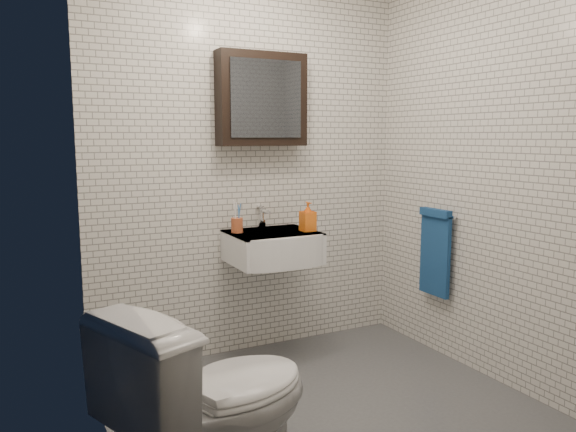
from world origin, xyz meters
The scene contains 9 objects.
ground centered at (0.00, 0.00, 0.01)m, with size 2.20×2.00×0.01m, color #484B4F.
room_shell centered at (0.00, 0.00, 1.47)m, with size 2.22×2.02×2.51m.
washbasin centered at (0.05, 0.73, 0.76)m, with size 0.55×0.50×0.20m.
faucet centered at (0.05, 0.93, 0.92)m, with size 0.06×0.20×0.15m.
mirror_cabinet centered at (0.05, 0.93, 1.70)m, with size 0.60×0.15×0.60m.
towel_rail centered at (1.04, 0.35, 0.72)m, with size 0.09×0.30×0.58m.
toothbrush_cup centered at (-0.16, 0.85, 0.90)m, with size 0.09×0.09×0.21m.
soap_bottle centered at (0.27, 0.69, 0.95)m, with size 0.09×0.09×0.19m, color #DB5317.
toilet centered at (-0.80, -0.51, 0.43)m, with size 0.48×0.84×0.86m, color silver.
Camera 1 is at (-1.48, -2.46, 1.46)m, focal length 35.00 mm.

